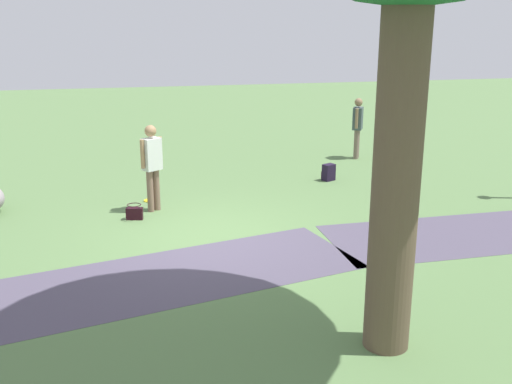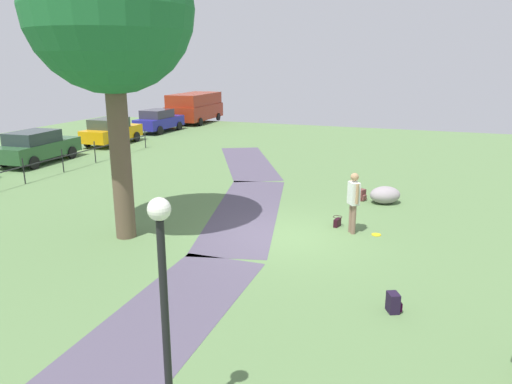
{
  "view_description": "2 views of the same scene",
  "coord_description": "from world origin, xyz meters",
  "views": [
    {
      "loc": [
        1.41,
        10.23,
        3.88
      ],
      "look_at": [
        -0.84,
        -0.23,
        0.74
      ],
      "focal_mm": 42.71,
      "sensor_mm": 36.0,
      "label": 1
    },
    {
      "loc": [
        -12.18,
        -3.69,
        4.77
      ],
      "look_at": [
        0.47,
        0.94,
        1.08
      ],
      "focal_mm": 33.6,
      "sensor_mm": 36.0,
      "label": 2
    }
  ],
  "objects": [
    {
      "name": "footpath_segment_near",
      "position": [
        -6.0,
        0.78,
        0.0
      ],
      "size": [
        8.03,
        2.2,
        0.01
      ],
      "color": "#4E4659",
      "rests_on": "ground"
    },
    {
      "name": "ground_plane",
      "position": [
        0.0,
        0.0,
        0.0
      ],
      "size": [
        48.0,
        48.0,
        0.0
      ],
      "primitive_type": "plane",
      "color": "#587947"
    },
    {
      "name": "backpack_by_boulder",
      "position": [
        4.43,
        -1.6,
        0.19
      ],
      "size": [
        0.34,
        0.34,
        0.4
      ],
      "color": "brown",
      "rests_on": "ground"
    },
    {
      "name": "parked_sedan_red",
      "position": [
        16.85,
        14.13,
        0.81
      ],
      "size": [
        4.13,
        1.88,
        1.56
      ],
      "color": "navy",
      "rests_on": "ground"
    },
    {
      "name": "lawn_boulder",
      "position": [
        4.35,
        -2.41,
        0.3
      ],
      "size": [
        1.24,
        1.32,
        0.6
      ],
      "color": "gray",
      "rests_on": "ground"
    },
    {
      "name": "footpath_segment_mid",
      "position": [
        1.88,
        1.79,
        0.0
      ],
      "size": [
        8.26,
        3.92,
        0.01
      ],
      "color": "#4E4659",
      "rests_on": "ground"
    },
    {
      "name": "parked_hatchback_blue",
      "position": [
        5.64,
        14.12,
        0.81
      ],
      "size": [
        4.43,
        2.08,
        1.56
      ],
      "color": "#2B552F",
      "rests_on": "ground"
    },
    {
      "name": "spare_backpack_on_lawn",
      "position": [
        -3.29,
        -3.31,
        0.19
      ],
      "size": [
        0.34,
        0.34,
        0.4
      ],
      "color": "black",
      "rests_on": "ground"
    },
    {
      "name": "handbag_on_grass",
      "position": [
        1.36,
        -1.32,
        0.14
      ],
      "size": [
        0.34,
        0.32,
        0.31
      ],
      "color": "black",
      "rests_on": "ground"
    },
    {
      "name": "woman_with_handbag",
      "position": [
        0.96,
        -1.82,
        1.03
      ],
      "size": [
        0.45,
        0.4,
        1.77
      ],
      "color": "#7E604F",
      "rests_on": "ground"
    },
    {
      "name": "delivery_van",
      "position": [
        22.6,
        14.27,
        1.27
      ],
      "size": [
        5.86,
        2.84,
        2.3
      ],
      "color": "maroon",
      "rests_on": "ground"
    },
    {
      "name": "lamp_post",
      "position": [
        -7.61,
        -0.82,
        2.03
      ],
      "size": [
        0.28,
        0.28,
        3.26
      ],
      "color": "black",
      "rests_on": "ground"
    },
    {
      "name": "parked_coupe_black",
      "position": [
        11.35,
        14.01,
        0.81
      ],
      "size": [
        4.16,
        1.91,
        1.56
      ],
      "color": "orange",
      "rests_on": "ground"
    },
    {
      "name": "footpath_segment_far",
      "position": [
        9.31,
        4.6,
        0.0
      ],
      "size": [
        8.05,
        5.56,
        0.01
      ],
      "color": "#4E4659",
      "rests_on": "ground"
    },
    {
      "name": "frisbee_on_grass",
      "position": [
        1.02,
        -2.51,
        0.01
      ],
      "size": [
        0.27,
        0.27,
        0.02
      ],
      "color": "gold",
      "rests_on": "ground"
    },
    {
      "name": "large_shade_tree",
      "position": [
        -1.52,
        4.1,
        5.99
      ],
      "size": [
        4.25,
        4.25,
        8.19
      ],
      "color": "brown",
      "rests_on": "ground"
    }
  ]
}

